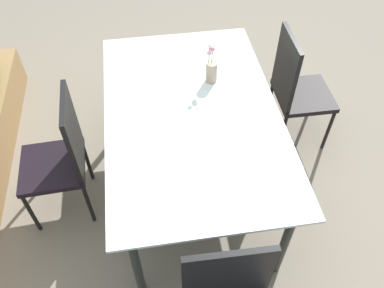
# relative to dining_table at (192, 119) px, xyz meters

# --- Properties ---
(ground_plane) EXTENTS (12.00, 12.00, 0.00)m
(ground_plane) POSITION_rel_dining_table_xyz_m (0.04, -0.03, -0.72)
(ground_plane) COLOR #756B5B
(dining_table) EXTENTS (1.76, 1.11, 0.78)m
(dining_table) POSITION_rel_dining_table_xyz_m (0.00, 0.00, 0.00)
(dining_table) COLOR silver
(dining_table) RESTS_ON ground
(chair_near_right) EXTENTS (0.43, 0.43, 0.99)m
(chair_near_right) POSITION_rel_dining_table_xyz_m (0.40, -0.87, -0.18)
(chair_near_right) COLOR black
(chair_near_right) RESTS_ON ground
(chair_far_side) EXTENTS (0.44, 0.44, 1.00)m
(chair_far_side) POSITION_rel_dining_table_xyz_m (-0.03, 0.87, -0.18)
(chair_far_side) COLOR black
(chair_far_side) RESTS_ON ground
(flower_vase) EXTENTS (0.08, 0.08, 0.30)m
(flower_vase) POSITION_rel_dining_table_xyz_m (0.29, -0.18, 0.15)
(flower_vase) COLOR tan
(flower_vase) RESTS_ON dining_table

